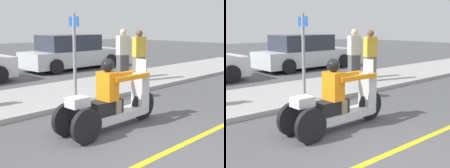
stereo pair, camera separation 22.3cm
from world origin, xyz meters
TOP-DOWN VIEW (x-y plane):
  - ground_plane at (0.00, 0.00)m, footprint 60.00×60.00m
  - lane_stripe at (0.47, 0.00)m, footprint 24.00×0.12m
  - sidewalk_strip at (0.00, 4.60)m, footprint 28.00×2.80m
  - motorcycle_trike at (0.45, 1.47)m, footprint 2.47×0.66m
  - spectator_end_of_line at (4.42, 4.18)m, footprint 0.46×0.34m
  - spectator_with_child at (4.35, 4.88)m, footprint 0.46×0.33m
  - parked_car_lot_left at (5.13, 8.88)m, footprint 4.85×1.97m
  - street_sign at (1.10, 3.45)m, footprint 0.08×0.36m

SIDE VIEW (x-z plane):
  - ground_plane at x=0.00m, z-range 0.00..0.00m
  - lane_stripe at x=0.47m, z-range 0.00..0.01m
  - sidewalk_strip at x=0.00m, z-range 0.00..0.12m
  - motorcycle_trike at x=0.45m, z-range -0.20..1.22m
  - parked_car_lot_left at x=5.13m, z-range -0.05..1.54m
  - spectator_end_of_line at x=4.42m, z-range 0.09..1.84m
  - spectator_with_child at x=4.35m, z-range 0.09..1.87m
  - street_sign at x=1.10m, z-range 0.22..2.42m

